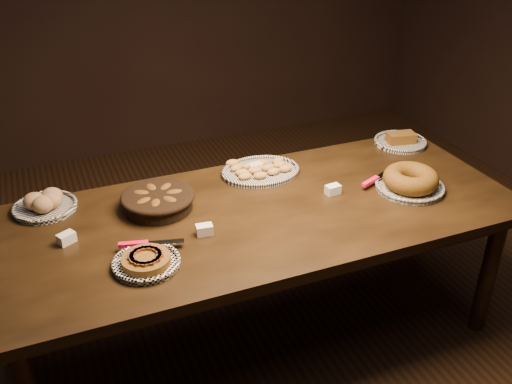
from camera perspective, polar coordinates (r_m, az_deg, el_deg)
name	(u,v)px	position (r m, az deg, el deg)	size (l,w,h in m)	color
ground	(259,334)	(3.05, 0.34, -14.01)	(5.00, 5.00, 0.00)	black
buffet_table	(260,224)	(2.64, 0.38, -3.23)	(2.40, 1.00, 0.75)	black
apple_tart_plate	(146,261)	(2.28, -10.92, -6.80)	(0.31, 0.29, 0.05)	white
madeleine_platter	(260,170)	(2.91, 0.42, 2.19)	(0.40, 0.33, 0.05)	black
bundt_cake_plate	(410,181)	(2.85, 15.16, 1.07)	(0.39, 0.36, 0.10)	black
croissant_basket	(158,199)	(2.62, -9.78, -0.74)	(0.37, 0.37, 0.08)	black
bread_roll_plate	(45,203)	(2.76, -20.35, -1.07)	(0.29, 0.29, 0.09)	white
loaf_plate	(400,141)	(3.34, 14.25, 4.99)	(0.29, 0.29, 0.07)	black
tent_cards	(260,197)	(2.66, 0.44, -0.52)	(1.72, 0.51, 0.04)	white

